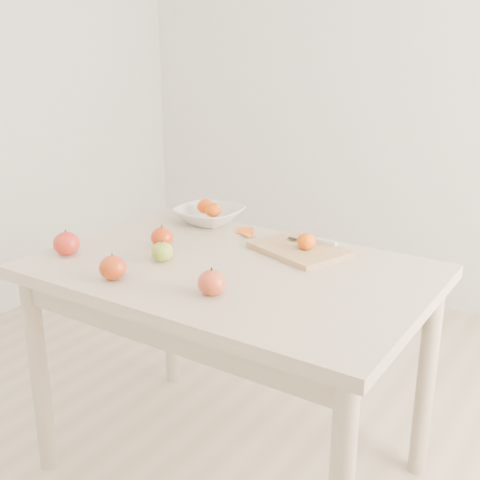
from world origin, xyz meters
The scene contains 15 objects.
ground centered at (0.00, 0.00, 0.00)m, with size 3.50×3.50×0.00m, color #C6B293.
table centered at (0.00, 0.00, 0.65)m, with size 1.20×0.80×0.75m.
cutting_board centered at (0.12, 0.23, 0.76)m, with size 0.29×0.22×0.02m, color tan.
board_tangerine centered at (0.15, 0.22, 0.80)m, with size 0.06×0.06×0.05m, color #E95508.
fruit_bowl centered at (-0.33, 0.34, 0.78)m, with size 0.25×0.25×0.06m, color silver.
bowl_tangerine_near centered at (-0.36, 0.35, 0.81)m, with size 0.06×0.06×0.06m, color #E83D08.
bowl_tangerine_far centered at (-0.30, 0.32, 0.81)m, with size 0.06×0.06×0.05m, color #D55307.
orange_peel_a centered at (-0.15, 0.31, 0.75)m, with size 0.06×0.04×0.00m, color #D2540E.
orange_peel_b centered at (-0.11, 0.28, 0.75)m, with size 0.04×0.04×0.00m, color #CD700E.
paring_knife centered at (0.16, 0.30, 0.78)m, with size 0.17×0.05×0.01m.
apple_green centered at (-0.20, -0.09, 0.78)m, with size 0.07×0.07×0.06m, color #5F9123.
apple_red_d centered at (-0.50, -0.21, 0.79)m, with size 0.09×0.09×0.08m, color maroon.
apple_red_b centered at (-0.29, 0.02, 0.78)m, with size 0.08×0.08×0.07m, color #A21209.
apple_red_e centered at (0.08, -0.22, 0.79)m, with size 0.08×0.08×0.07m, color maroon.
apple_red_c centered at (-0.22, -0.28, 0.79)m, with size 0.08×0.08×0.07m, color maroon.
Camera 1 is at (0.98, -1.44, 1.40)m, focal length 45.00 mm.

